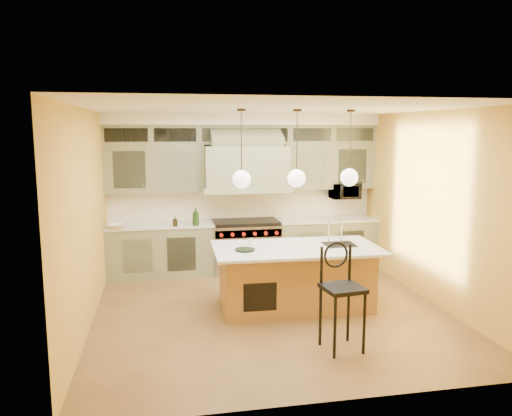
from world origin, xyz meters
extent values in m
plane|color=brown|center=(0.00, 0.00, 0.00)|extent=(5.00, 5.00, 0.00)
plane|color=white|center=(0.00, 0.00, 2.90)|extent=(5.00, 5.00, 0.00)
plane|color=gold|center=(0.00, 2.50, 1.45)|extent=(5.00, 0.00, 5.00)
plane|color=gold|center=(0.00, -2.50, 1.45)|extent=(5.00, 0.00, 5.00)
plane|color=gold|center=(-2.50, 0.00, 1.45)|extent=(0.00, 5.00, 5.00)
plane|color=gold|center=(2.50, 0.00, 1.45)|extent=(0.00, 5.00, 5.00)
cube|color=#767B5B|center=(-1.55, 2.17, 0.45)|extent=(1.90, 0.65, 0.90)
cube|color=#767B5B|center=(1.55, 2.17, 0.45)|extent=(1.90, 0.65, 0.90)
cube|color=white|center=(-1.55, 2.17, 0.92)|extent=(1.90, 0.68, 0.04)
cube|color=white|center=(1.55, 2.17, 0.92)|extent=(1.90, 0.68, 0.04)
cube|color=white|center=(0.00, 2.48, 1.22)|extent=(5.00, 0.04, 0.56)
cube|color=#767B5B|center=(-1.62, 2.33, 1.93)|extent=(1.75, 0.35, 0.85)
cube|color=#767B5B|center=(1.62, 2.33, 1.93)|extent=(1.75, 0.35, 0.85)
cube|color=#767B5B|center=(0.00, 2.15, 1.95)|extent=(1.50, 0.70, 0.75)
cube|color=gray|center=(0.00, 2.15, 1.55)|extent=(1.60, 0.76, 0.10)
cube|color=#333833|center=(0.00, 2.33, 2.53)|extent=(5.00, 0.35, 0.35)
cube|color=white|center=(0.00, 2.31, 2.80)|extent=(5.00, 0.47, 0.20)
cube|color=silver|center=(0.00, 2.15, 0.45)|extent=(1.20, 0.70, 0.90)
cube|color=black|center=(0.00, 2.15, 0.93)|extent=(1.20, 0.70, 0.06)
cube|color=silver|center=(0.00, 1.83, 0.78)|extent=(1.20, 0.06, 0.14)
cube|color=olive|center=(0.40, 0.13, 0.44)|extent=(2.19, 1.08, 0.88)
cube|color=white|center=(0.40, 0.08, 0.90)|extent=(2.45, 1.34, 0.04)
cube|color=black|center=(1.07, 0.12, 0.90)|extent=(0.47, 0.42, 0.05)
cylinder|color=black|center=(0.39, -1.61, 0.37)|extent=(0.04, 0.04, 0.74)
cylinder|color=black|center=(0.77, -1.56, 0.37)|extent=(0.04, 0.04, 0.74)
cylinder|color=black|center=(0.34, -1.24, 0.37)|extent=(0.04, 0.04, 0.74)
cylinder|color=black|center=(0.72, -1.19, 0.37)|extent=(0.04, 0.04, 0.74)
cube|color=black|center=(0.56, -1.40, 0.76)|extent=(0.50, 0.50, 0.05)
torus|color=black|center=(0.53, -1.21, 1.12)|extent=(0.32, 0.07, 0.32)
imported|color=black|center=(1.95, 2.25, 1.45)|extent=(0.54, 0.37, 0.30)
imported|color=#1A3414|center=(-0.93, 1.92, 1.10)|extent=(0.13, 0.13, 0.33)
imported|color=black|center=(-1.29, 1.93, 1.03)|extent=(0.08, 0.09, 0.18)
imported|color=white|center=(-2.28, 1.92, 0.98)|extent=(0.36, 0.36, 0.08)
imported|color=silver|center=(-0.24, 0.35, 0.96)|extent=(0.11, 0.11, 0.09)
cylinder|color=#2D2319|center=(-0.40, 0.13, 2.88)|extent=(0.12, 0.12, 0.03)
cylinder|color=#2D2319|center=(-0.40, 0.13, 2.44)|extent=(0.02, 0.02, 0.93)
sphere|color=white|center=(-0.40, 0.13, 1.92)|extent=(0.26, 0.26, 0.26)
cylinder|color=#2D2319|center=(0.40, 0.13, 2.88)|extent=(0.12, 0.12, 0.03)
cylinder|color=#2D2319|center=(0.40, 0.13, 2.44)|extent=(0.02, 0.02, 0.93)
sphere|color=white|center=(0.40, 0.13, 1.92)|extent=(0.26, 0.26, 0.26)
cylinder|color=#2D2319|center=(1.20, 0.13, 2.88)|extent=(0.12, 0.12, 0.03)
cylinder|color=#2D2319|center=(1.20, 0.13, 2.44)|extent=(0.02, 0.02, 0.93)
sphere|color=white|center=(1.20, 0.13, 1.92)|extent=(0.26, 0.26, 0.26)
camera|label=1|loc=(-1.51, -6.77, 2.60)|focal=35.00mm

